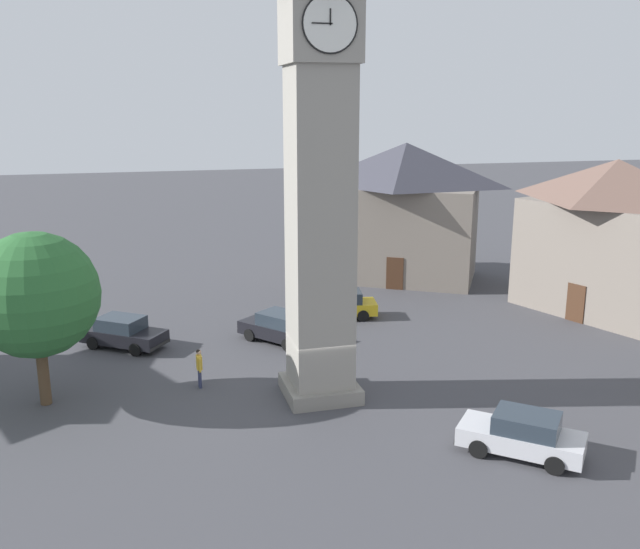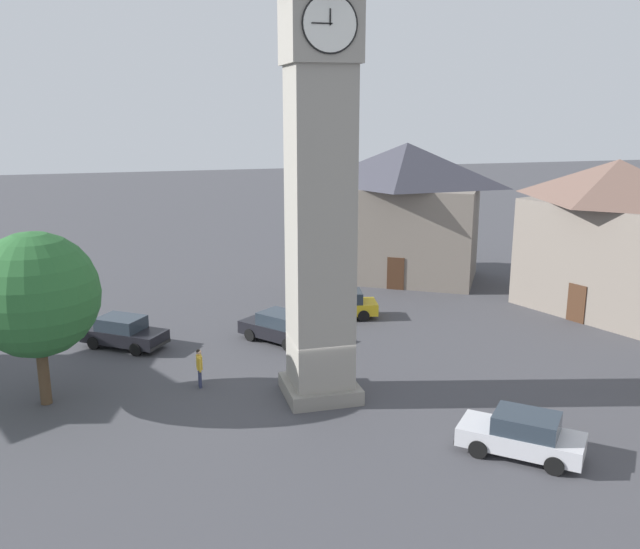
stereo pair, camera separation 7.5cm
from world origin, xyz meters
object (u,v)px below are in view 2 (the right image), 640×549
(car_blue_kerb, at_px, (340,304))
(car_red_corner, at_px, (522,435))
(car_white_side, at_px, (124,332))
(building_hall_far, at_px, (405,210))
(tree, at_px, (35,295))
(clock_tower, at_px, (320,57))
(pedestrian, at_px, (199,365))
(car_silver_kerb, at_px, (280,327))
(building_corner_back, at_px, (612,237))

(car_blue_kerb, relative_size, car_red_corner, 1.04)
(car_blue_kerb, height_order, car_red_corner, same)
(car_white_side, height_order, building_hall_far, building_hall_far)
(tree, distance_m, building_hall_far, 26.27)
(building_hall_far, bearing_deg, car_white_side, 27.03)
(clock_tower, height_order, building_hall_far, clock_tower)
(car_blue_kerb, bearing_deg, building_hall_far, -131.95)
(tree, height_order, building_hall_far, building_hall_far)
(tree, bearing_deg, car_white_side, -116.31)
(pedestrian, distance_m, building_hall_far, 21.90)
(clock_tower, bearing_deg, car_white_side, -45.70)
(tree, xyz_separation_m, building_hall_far, (-21.33, -15.33, 0.17))
(car_white_side, height_order, tree, tree)
(car_red_corner, height_order, car_white_side, same)
(car_blue_kerb, bearing_deg, car_silver_kerb, 36.81)
(car_silver_kerb, height_order, building_corner_back, building_corner_back)
(car_white_side, distance_m, building_hall_far, 21.01)
(clock_tower, distance_m, car_red_corner, 15.08)
(car_silver_kerb, height_order, pedestrian, pedestrian)
(car_blue_kerb, xyz_separation_m, tree, (14.56, 7.80, 3.74))
(tree, bearing_deg, car_silver_kerb, -155.62)
(pedestrian, distance_m, tree, 7.01)
(car_red_corner, bearing_deg, car_blue_kerb, -84.64)
(car_blue_kerb, xyz_separation_m, car_red_corner, (-1.54, 16.39, 0.00))
(car_silver_kerb, height_order, tree, tree)
(building_corner_back, distance_m, building_hall_far, 13.32)
(pedestrian, xyz_separation_m, building_hall_far, (-15.24, -15.30, 3.66))
(pedestrian, relative_size, tree, 0.24)
(car_blue_kerb, relative_size, building_corner_back, 0.39)
(car_blue_kerb, relative_size, building_hall_far, 0.37)
(building_hall_far, bearing_deg, car_blue_kerb, 48.05)
(car_red_corner, relative_size, pedestrian, 2.49)
(clock_tower, relative_size, building_hall_far, 1.92)
(tree, relative_size, building_hall_far, 0.59)
(clock_tower, distance_m, building_corner_back, 21.65)
(clock_tower, xyz_separation_m, tree, (10.76, -2.06, -8.77))
(car_silver_kerb, relative_size, car_red_corner, 1.02)
(car_blue_kerb, distance_m, car_red_corner, 16.46)
(car_white_side, bearing_deg, clock_tower, 134.30)
(building_corner_back, xyz_separation_m, building_hall_far, (8.02, -10.64, 0.23))
(car_blue_kerb, distance_m, car_silver_kerb, 5.09)
(car_red_corner, xyz_separation_m, pedestrian, (10.01, -8.62, 0.25))
(car_white_side, xyz_separation_m, building_corner_back, (-26.41, 1.25, 3.68))
(pedestrian, distance_m, building_corner_back, 23.97)
(clock_tower, relative_size, tree, 3.25)
(car_red_corner, relative_size, tree, 0.61)
(car_red_corner, xyz_separation_m, tree, (16.10, -8.59, 3.74))
(car_silver_kerb, height_order, car_red_corner, same)
(clock_tower, bearing_deg, tree, -10.86)
(car_silver_kerb, relative_size, pedestrian, 2.53)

